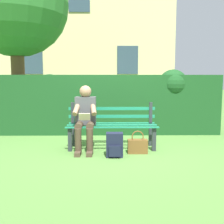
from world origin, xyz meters
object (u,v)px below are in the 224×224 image
object	(u,v)px
park_bench	(112,126)
handbag	(138,146)
tree	(12,7)
person_seated	(85,116)
backpack	(115,145)

from	to	relation	value
park_bench	handbag	world-z (taller)	park_bench
park_bench	tree	xyz separation A→B (m)	(2.68, -2.54, 2.83)
tree	handbag	bearing A→B (deg)	136.50
person_seated	backpack	bearing A→B (deg)	139.16
handbag	tree	bearing A→B (deg)	-43.50
park_bench	backpack	bearing A→B (deg)	93.30
person_seated	handbag	size ratio (longest dim) A/B	2.94
person_seated	tree	size ratio (longest dim) A/B	0.25
park_bench	tree	bearing A→B (deg)	-43.50
backpack	park_bench	bearing A→B (deg)	-86.70
park_bench	handbag	distance (m)	0.68
backpack	handbag	world-z (taller)	backpack
person_seated	backpack	xyz separation A→B (m)	(-0.53, 0.45, -0.43)
park_bench	person_seated	size ratio (longest dim) A/B	1.42
tree	backpack	world-z (taller)	tree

